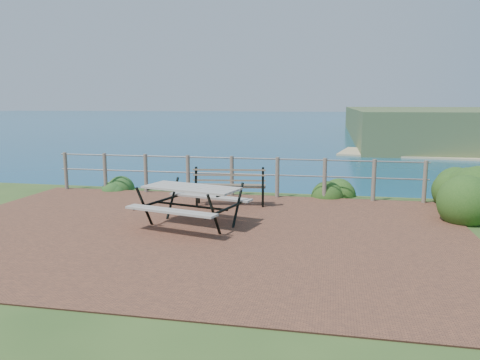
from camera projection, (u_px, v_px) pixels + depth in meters
The scene contains 9 objects.
ground at pixel (193, 231), 8.60m from camera, with size 10.00×7.00×0.12m, color brown.
ocean at pixel (328, 109), 202.14m from camera, with size 1200.00×1200.00×0.00m, color #145F78.
safety_railing at pixel (232, 174), 11.75m from camera, with size 9.40×0.10×1.00m.
picnic_table at pixel (192, 202), 8.81m from camera, with size 1.92×1.52×0.76m.
park_bench at pixel (230, 180), 10.62m from camera, with size 1.65×0.62×0.91m.
shrub_right_front at pixel (476, 220), 9.44m from camera, with size 1.25×1.25×1.78m, color #1B4415.
shrub_right_edge at pixel (449, 205), 10.80m from camera, with size 1.18×1.18×1.68m, color #1B4415.
shrub_lip_west at pixel (116, 189), 12.77m from camera, with size 0.78×0.78×0.52m, color #2C5620.
shrub_lip_east at pixel (334, 196), 11.88m from camera, with size 0.85×0.85×0.62m, color #1B4415.
Camera 1 is at (2.47, -8.00, 2.33)m, focal length 35.00 mm.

